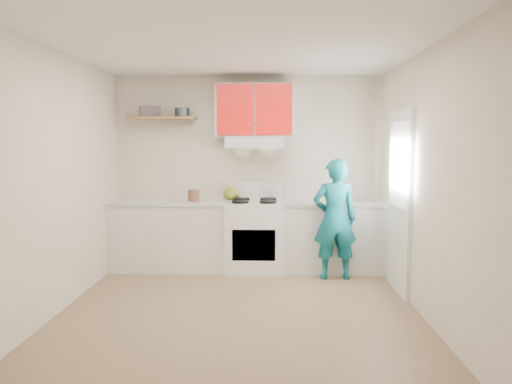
{
  "coord_description": "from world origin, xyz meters",
  "views": [
    {
      "loc": [
        0.31,
        -4.8,
        1.69
      ],
      "look_at": [
        0.15,
        0.55,
        1.15
      ],
      "focal_mm": 34.16,
      "sensor_mm": 36.0,
      "label": 1
    }
  ],
  "objects_px": {
    "crock": "(194,196)",
    "kettle": "(231,193)",
    "person": "(335,219)",
    "stove": "(255,236)",
    "tin": "(182,112)"
  },
  "relations": [
    {
      "from": "crock",
      "to": "kettle",
      "type": "bearing_deg",
      "value": 25.97
    },
    {
      "from": "tin",
      "to": "person",
      "type": "height_order",
      "value": "tin"
    },
    {
      "from": "stove",
      "to": "person",
      "type": "xyz_separation_m",
      "value": [
        1.01,
        -0.39,
        0.29
      ]
    },
    {
      "from": "crock",
      "to": "person",
      "type": "bearing_deg",
      "value": -11.06
    },
    {
      "from": "stove",
      "to": "kettle",
      "type": "bearing_deg",
      "value": 148.88
    },
    {
      "from": "stove",
      "to": "person",
      "type": "bearing_deg",
      "value": -20.96
    },
    {
      "from": "stove",
      "to": "tin",
      "type": "distance_m",
      "value": 1.91
    },
    {
      "from": "stove",
      "to": "kettle",
      "type": "xyz_separation_m",
      "value": [
        -0.33,
        0.2,
        0.55
      ]
    },
    {
      "from": "person",
      "to": "tin",
      "type": "bearing_deg",
      "value": -19.07
    },
    {
      "from": "tin",
      "to": "kettle",
      "type": "height_order",
      "value": "tin"
    },
    {
      "from": "tin",
      "to": "person",
      "type": "distance_m",
      "value": 2.46
    },
    {
      "from": "person",
      "to": "stove",
      "type": "bearing_deg",
      "value": -24.46
    },
    {
      "from": "kettle",
      "to": "crock",
      "type": "distance_m",
      "value": 0.53
    },
    {
      "from": "tin",
      "to": "kettle",
      "type": "bearing_deg",
      "value": 2.86
    },
    {
      "from": "kettle",
      "to": "tin",
      "type": "bearing_deg",
      "value": -161.14
    }
  ]
}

